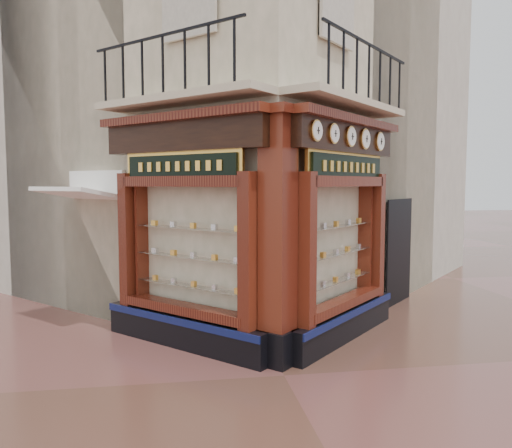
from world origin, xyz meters
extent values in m
plane|color=#553327|center=(0.00, 0.00, 0.00)|extent=(80.00, 80.00, 0.00)
cube|color=beige|center=(0.00, 6.16, 6.00)|extent=(11.31, 11.31, 12.00)
cube|color=beige|center=(-2.47, 8.63, 5.50)|extent=(11.31, 11.31, 11.00)
cube|color=beige|center=(2.47, 8.63, 5.50)|extent=(11.31, 11.31, 11.00)
cube|color=black|center=(-1.44, 1.54, 0.28)|extent=(2.72, 2.72, 0.55)
cube|color=#0E1547|center=(-1.57, 1.41, 0.49)|extent=(2.50, 2.50, 0.12)
cube|color=#3A100A|center=(-0.45, 0.55, 1.77)|extent=(0.37, 0.37, 2.45)
cube|color=#3A100A|center=(-2.43, 2.53, 1.77)|extent=(0.37, 0.37, 2.45)
cube|color=#FFEEC1|center=(-1.20, 1.77, 1.75)|extent=(1.80, 1.80, 2.10)
cube|color=black|center=(-1.42, 1.55, 3.60)|extent=(2.69, 2.69, 0.50)
cube|color=#3A100A|center=(-1.47, 1.50, 3.91)|extent=(2.86, 2.86, 0.14)
cube|color=black|center=(1.44, 1.54, 0.28)|extent=(2.72, 2.72, 0.55)
cube|color=#0E1547|center=(1.57, 1.41, 0.49)|extent=(2.50, 2.50, 0.12)
cube|color=#3A100A|center=(0.45, 0.55, 1.77)|extent=(0.37, 0.37, 2.45)
cube|color=#3A100A|center=(2.43, 2.53, 1.77)|extent=(0.37, 0.37, 2.45)
cube|color=#FFEEC1|center=(1.20, 1.77, 1.75)|extent=(1.80, 1.80, 2.10)
cube|color=black|center=(1.42, 1.55, 3.60)|extent=(2.69, 2.69, 0.50)
cube|color=#3A100A|center=(1.47, 1.50, 3.91)|extent=(2.86, 2.86, 0.14)
cube|color=black|center=(0.00, 0.50, 0.28)|extent=(0.78, 0.78, 0.55)
cube|color=#3A100A|center=(0.00, 0.50, 2.20)|extent=(0.64, 0.64, 3.50)
cube|color=#3A100A|center=(0.00, 0.50, 3.91)|extent=(0.85, 0.85, 0.14)
cube|color=beige|center=(-1.48, 1.49, 4.20)|extent=(2.97, 2.97, 0.12)
cube|color=black|center=(-1.72, 1.26, 5.15)|extent=(2.36, 2.36, 0.04)
cube|color=beige|center=(1.48, 1.49, 4.20)|extent=(2.97, 2.97, 0.12)
cube|color=black|center=(1.72, 1.26, 5.15)|extent=(2.36, 2.36, 0.04)
cylinder|color=gold|center=(0.59, 0.49, 3.62)|extent=(0.27, 0.27, 0.33)
cylinder|color=white|center=(0.61, 0.47, 3.62)|extent=(0.21, 0.21, 0.28)
cube|color=black|center=(0.62, 0.46, 3.62)|extent=(0.02, 0.02, 0.11)
cube|color=black|center=(0.62, 0.46, 3.62)|extent=(0.07, 0.07, 0.01)
cylinder|color=gold|center=(0.99, 0.90, 3.62)|extent=(0.27, 0.27, 0.33)
cylinder|color=white|center=(1.01, 0.88, 3.62)|extent=(0.22, 0.22, 0.29)
cube|color=black|center=(1.02, 0.87, 3.62)|extent=(0.02, 0.02, 0.11)
cube|color=black|center=(1.02, 0.87, 3.62)|extent=(0.07, 0.07, 0.01)
cylinder|color=gold|center=(1.44, 1.35, 3.62)|extent=(0.29, 0.29, 0.36)
cylinder|color=white|center=(1.46, 1.32, 3.62)|extent=(0.23, 0.23, 0.31)
cube|color=black|center=(1.47, 1.31, 3.62)|extent=(0.02, 0.02, 0.12)
cube|color=black|center=(1.47, 1.31, 3.62)|extent=(0.07, 0.07, 0.01)
cylinder|color=gold|center=(1.86, 1.77, 3.62)|extent=(0.30, 0.30, 0.38)
cylinder|color=white|center=(1.88, 1.75, 3.62)|extent=(0.24, 0.24, 0.33)
cube|color=black|center=(1.90, 1.74, 3.62)|extent=(0.02, 0.02, 0.13)
cube|color=black|center=(1.90, 1.74, 3.62)|extent=(0.08, 0.08, 0.01)
cylinder|color=gold|center=(2.35, 2.26, 3.62)|extent=(0.30, 0.30, 0.37)
cylinder|color=white|center=(2.37, 2.24, 3.62)|extent=(0.24, 0.24, 0.32)
cube|color=black|center=(2.38, 2.23, 3.62)|extent=(0.02, 0.02, 0.12)
cube|color=black|center=(2.38, 2.23, 3.62)|extent=(0.07, 0.07, 0.01)
cube|color=#F0AF46|center=(-1.45, 1.53, 3.10)|extent=(1.91, 1.91, 0.51)
cube|color=black|center=(-1.48, 1.50, 3.10)|extent=(1.78, 1.78, 0.38)
cube|color=#F0AF46|center=(1.45, 1.53, 3.10)|extent=(2.05, 2.05, 0.55)
cube|color=black|center=(1.48, 1.50, 3.10)|extent=(1.91, 1.91, 0.41)
camera|label=1|loc=(-1.52, -6.96, 2.83)|focal=35.00mm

